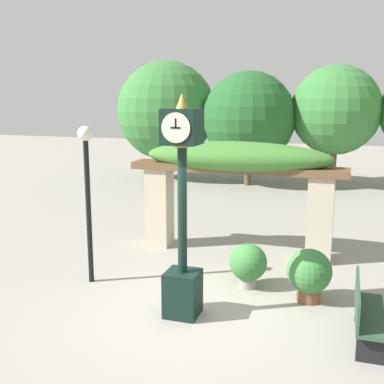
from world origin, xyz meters
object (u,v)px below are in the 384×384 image
object	(u,v)px
park_bench	(366,313)
potted_plant_near_right	(309,273)
lamp_post	(87,177)
potted_plant_near_left	(248,263)
pedestal_clock	(182,219)

from	to	relation	value
park_bench	potted_plant_near_right	bearing A→B (deg)	37.78
park_bench	lamp_post	bearing A→B (deg)	80.88
potted_plant_near_left	park_bench	size ratio (longest dim) A/B	0.55
lamp_post	park_bench	bearing A→B (deg)	-9.12
potted_plant_near_left	park_bench	bearing A→B (deg)	-35.36
pedestal_clock	potted_plant_near_right	bearing A→B (deg)	31.65
pedestal_clock	park_bench	bearing A→B (deg)	0.58
pedestal_clock	potted_plant_near_left	distance (m)	2.06
potted_plant_near_right	park_bench	size ratio (longest dim) A/B	0.61
potted_plant_near_right	park_bench	bearing A→B (deg)	-52.22
potted_plant_near_right	lamp_post	world-z (taller)	lamp_post
potted_plant_near_left	lamp_post	distance (m)	3.46
lamp_post	pedestal_clock	bearing A→B (deg)	-20.94
park_bench	pedestal_clock	bearing A→B (deg)	90.58
pedestal_clock	lamp_post	world-z (taller)	pedestal_clock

